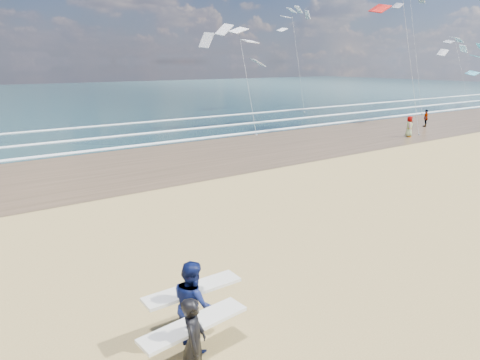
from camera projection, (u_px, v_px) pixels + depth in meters
wet_sand_strip at (317, 138)px, 33.85m from camera, size 220.00×12.00×0.01m
ocean at (102, 95)px, 76.53m from camera, size 220.00×100.00×0.02m
foam_breakers at (243, 123)px, 41.82m from camera, size 220.00×11.70×0.05m
surfer_near at (194, 340)px, 7.78m from camera, size 2.24×1.11×1.80m
surfer_far at (193, 303)px, 8.90m from camera, size 2.20×1.11×1.91m
beachgoer_0 at (409, 127)px, 34.01m from camera, size 0.95×0.91×1.64m
beachgoer_1 at (426, 118)px, 39.30m from camera, size 1.00×0.76×1.57m
kite_0 at (406, 30)px, 35.07m from camera, size 7.03×4.87×14.17m
kite_1 at (244, 64)px, 35.92m from camera, size 6.59×4.82×9.68m
kite_2 at (415, 42)px, 49.01m from camera, size 5.36×4.69×14.99m
kite_4 at (459, 59)px, 63.97m from camera, size 6.69×4.84×10.61m
kite_5 at (297, 53)px, 50.88m from camera, size 5.24×4.68×12.80m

